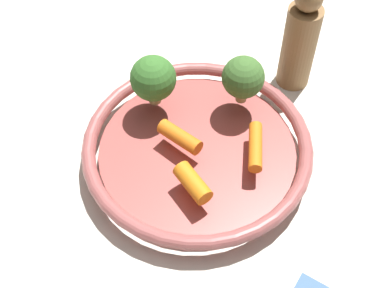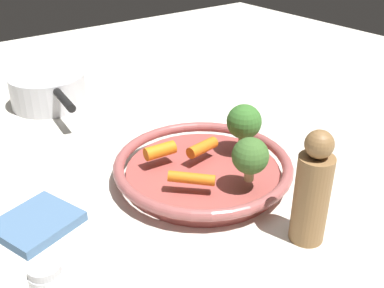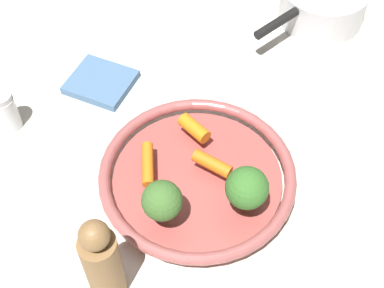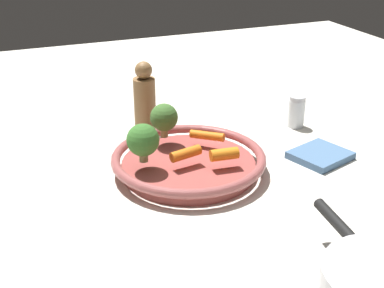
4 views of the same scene
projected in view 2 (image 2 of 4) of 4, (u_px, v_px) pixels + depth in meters
ground_plane at (203, 180)px, 0.73m from camera, size 2.01×2.01×0.00m
serving_bowl at (203, 169)px, 0.72m from camera, size 0.28×0.28×0.04m
baby_carrot_center at (192, 178)px, 0.65m from camera, size 0.06×0.06×0.02m
baby_carrot_right at (202, 148)px, 0.73m from camera, size 0.06×0.03×0.02m
baby_carrot_left at (160, 151)px, 0.72m from camera, size 0.05×0.03×0.02m
broccoli_floret_large at (244, 122)px, 0.74m from camera, size 0.06×0.06×0.07m
broccoli_floret_mid at (250, 156)px, 0.65m from camera, size 0.05×0.05×0.07m
pepper_mill at (312, 191)px, 0.57m from camera, size 0.05×0.05×0.16m
saucepan at (48, 90)px, 0.98m from camera, size 0.16×0.25×0.07m
dish_towel at (37, 223)px, 0.63m from camera, size 0.13×0.12×0.01m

